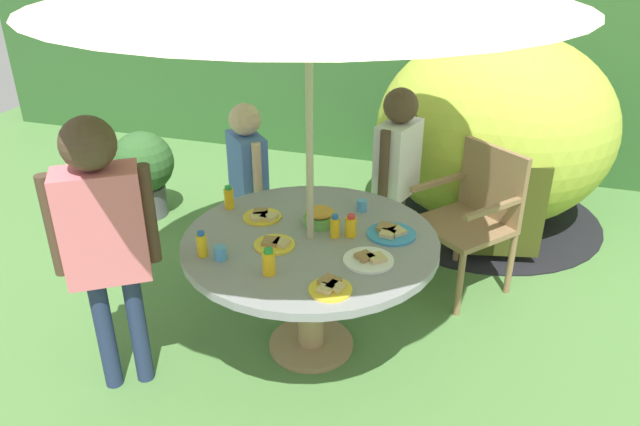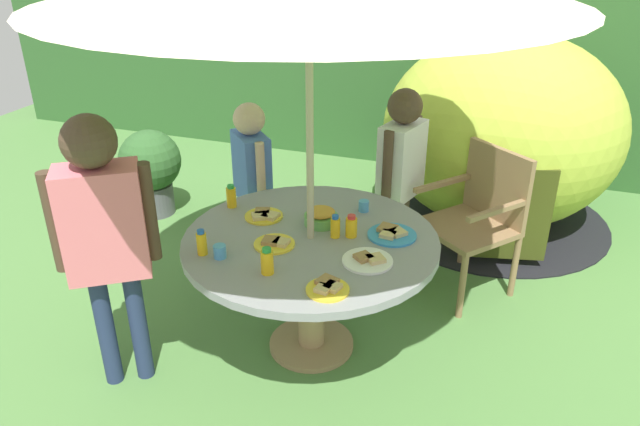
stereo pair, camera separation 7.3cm
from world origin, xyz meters
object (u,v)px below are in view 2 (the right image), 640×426
object	(u,v)px
juice_bottle_center_back	(267,261)
cup_near	(364,206)
child_in_blue_shirt	(252,168)
juice_bottle_mid_left	(351,227)
plate_near_left	(264,215)
garden_table	(311,257)
plate_back_edge	(368,260)
plate_far_left	(392,234)
wooden_chair	(478,213)
plate_front_edge	(328,288)
potted_plant	(151,167)
child_in_white_shirt	(402,160)
juice_bottle_mid_right	(335,227)
dome_tent	(501,132)
snack_bowl	(321,217)
cup_far	(220,251)
juice_bottle_far_right	(231,197)
child_in_pink_shirt	(103,223)
juice_bottle_near_right	(202,243)
plate_center_front	(275,243)

from	to	relation	value
juice_bottle_center_back	cup_near	size ratio (longest dim) A/B	2.11
child_in_blue_shirt	juice_bottle_mid_left	bearing A→B (deg)	11.18
child_in_blue_shirt	plate_near_left	distance (m)	0.61
garden_table	plate_back_edge	bearing A→B (deg)	-21.86
garden_table	plate_far_left	bearing A→B (deg)	22.03
wooden_chair	plate_far_left	world-z (taller)	wooden_chair
plate_far_left	juice_bottle_mid_left	xyz separation A→B (m)	(-0.19, -0.07, 0.04)
child_in_blue_shirt	plate_front_edge	bearing A→B (deg)	-5.33
potted_plant	child_in_white_shirt	bearing A→B (deg)	-6.64
potted_plant	child_in_white_shirt	distance (m)	2.07
wooden_chair	juice_bottle_mid_right	bearing A→B (deg)	-86.90
plate_front_edge	cup_near	bearing A→B (deg)	94.40
dome_tent	wooden_chair	bearing A→B (deg)	-105.24
snack_bowl	cup_far	size ratio (longest dim) A/B	2.75
wooden_chair	juice_bottle_far_right	size ratio (longest dim) A/B	6.89
dome_tent	child_in_white_shirt	size ratio (longest dim) A/B	1.72
child_in_blue_shirt	snack_bowl	xyz separation A→B (m)	(0.63, -0.49, -0.01)
juice_bottle_far_right	juice_bottle_mid_left	xyz separation A→B (m)	(0.73, -0.11, -0.01)
garden_table	dome_tent	distance (m)	2.10
plate_front_edge	plate_near_left	size ratio (longest dim) A/B	0.93
dome_tent	child_in_blue_shirt	distance (m)	1.92
child_in_pink_shirt	child_in_white_shirt	bearing A→B (deg)	20.07
snack_bowl	juice_bottle_mid_left	distance (m)	0.20
potted_plant	juice_bottle_far_right	size ratio (longest dim) A/B	5.21
plate_front_edge	plate_back_edge	xyz separation A→B (m)	(0.10, 0.29, -0.00)
plate_front_edge	plate_near_left	xyz separation A→B (m)	(-0.55, 0.55, 0.00)
child_in_white_shirt	child_in_blue_shirt	world-z (taller)	child_in_white_shirt
dome_tent	child_in_blue_shirt	size ratio (longest dim) A/B	1.86
juice_bottle_near_right	juice_bottle_mid_right	distance (m)	0.67
child_in_white_shirt	juice_bottle_near_right	distance (m)	1.44
wooden_chair	plate_back_edge	size ratio (longest dim) A/B	3.76
juice_bottle_center_back	potted_plant	bearing A→B (deg)	137.50
potted_plant	plate_near_left	world-z (taller)	plate_near_left
juice_bottle_mid_left	plate_back_edge	bearing A→B (deg)	-55.80
child_in_pink_shirt	juice_bottle_center_back	world-z (taller)	child_in_pink_shirt
plate_front_edge	dome_tent	bearing A→B (deg)	76.59
plate_far_left	garden_table	bearing A→B (deg)	-157.97
cup_near	cup_far	xyz separation A→B (m)	(-0.51, -0.71, 0.00)
juice_bottle_mid_left	cup_near	bearing A→B (deg)	93.41
child_in_pink_shirt	juice_bottle_mid_left	bearing A→B (deg)	-1.91
juice_bottle_near_right	cup_near	world-z (taller)	juice_bottle_near_right
juice_bottle_center_back	juice_bottle_mid_right	xyz separation A→B (m)	(0.19, 0.43, -0.00)
garden_table	plate_center_front	bearing A→B (deg)	-136.73
dome_tent	garden_table	bearing A→B (deg)	-125.39
dome_tent	plate_near_left	bearing A→B (deg)	-134.62
cup_far	plate_near_left	bearing A→B (deg)	86.87
juice_bottle_mid_right	cup_far	bearing A→B (deg)	-140.47
child_in_pink_shirt	child_in_blue_shirt	bearing A→B (deg)	47.55
cup_far	juice_bottle_mid_right	bearing A→B (deg)	39.53
garden_table	child_in_blue_shirt	xyz separation A→B (m)	(-0.63, 0.65, 0.17)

